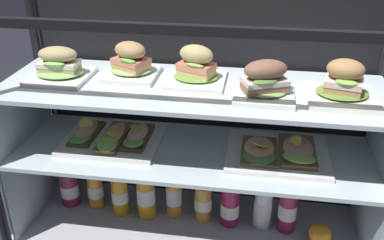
{
  "coord_description": "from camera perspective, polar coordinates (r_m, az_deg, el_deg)",
  "views": [
    {
      "loc": [
        0.2,
        -1.27,
        1.13
      ],
      "look_at": [
        0.0,
        0.0,
        0.48
      ],
      "focal_mm": 40.55,
      "sensor_mm": 36.0,
      "label": 1
    }
  ],
  "objects": [
    {
      "name": "ground_plane",
      "position": [
        1.72,
        -0.0,
        -14.72
      ],
      "size": [
        6.0,
        6.0,
        0.02
      ],
      "primitive_type": "cube",
      "color": "black",
      "rests_on": "ground"
    },
    {
      "name": "case_base_deck",
      "position": [
        1.7,
        -0.0,
        -14.09
      ],
      "size": [
        1.3,
        0.45,
        0.03
      ],
      "primitive_type": "cube",
      "color": "#B3B6BE",
      "rests_on": "ground"
    },
    {
      "name": "case_frame",
      "position": [
        1.56,
        0.74,
        1.65
      ],
      "size": [
        1.3,
        0.45,
        0.86
      ],
      "color": "black",
      "rests_on": "ground"
    },
    {
      "name": "riser_lower_tier",
      "position": [
        1.6,
        -0.0,
        -9.4
      ],
      "size": [
        1.23,
        0.38,
        0.31
      ],
      "color": "silver",
      "rests_on": "case_base_deck"
    },
    {
      "name": "shelf_lower_glass",
      "position": [
        1.5,
        -0.0,
        -4.34
      ],
      "size": [
        1.25,
        0.4,
        0.01
      ],
      "primitive_type": "cube",
      "color": "silver",
      "rests_on": "riser_lower_tier"
    },
    {
      "name": "riser_upper_tier",
      "position": [
        1.45,
        -0.0,
        -0.25
      ],
      "size": [
        1.23,
        0.38,
        0.23
      ],
      "color": "silver",
      "rests_on": "shelf_lower_glass"
    },
    {
      "name": "shelf_upper_glass",
      "position": [
        1.4,
        -0.0,
        4.15
      ],
      "size": [
        1.25,
        0.4,
        0.01
      ],
      "primitive_type": "cube",
      "color": "silver",
      "rests_on": "riser_upper_tier"
    },
    {
      "name": "plated_roll_sandwich_far_right",
      "position": [
        1.51,
        -17.08,
        6.61
      ],
      "size": [
        0.19,
        0.19,
        0.11
      ],
      "color": "white",
      "rests_on": "shelf_upper_glass"
    },
    {
      "name": "plated_roll_sandwich_far_left",
      "position": [
        1.47,
        -8.02,
        7.33
      ],
      "size": [
        0.17,
        0.17,
        0.12
      ],
      "color": "white",
      "rests_on": "shelf_upper_glass"
    },
    {
      "name": "plated_roll_sandwich_mid_left",
      "position": [
        1.42,
        0.56,
        6.77
      ],
      "size": [
        0.19,
        0.19,
        0.12
      ],
      "color": "white",
      "rests_on": "shelf_upper_glass"
    },
    {
      "name": "plated_roll_sandwich_center",
      "position": [
        1.31,
        9.53,
        4.83
      ],
      "size": [
        0.18,
        0.18,
        0.12
      ],
      "color": "white",
      "rests_on": "shelf_upper_glass"
    },
    {
      "name": "plated_roll_sandwich_right_of_center",
      "position": [
        1.36,
        19.26,
        4.25
      ],
      "size": [
        0.2,
        0.2,
        0.13
      ],
      "color": "white",
      "rests_on": "shelf_upper_glass"
    },
    {
      "name": "open_sandwich_tray_mid_left",
      "position": [
        1.57,
        -10.36,
        -2.26
      ],
      "size": [
        0.34,
        0.29,
        0.07
      ],
      "color": "white",
      "rests_on": "shelf_lower_glass"
    },
    {
      "name": "open_sandwich_tray_near_left_corner",
      "position": [
        1.49,
        11.33,
        -4.2
      ],
      "size": [
        0.34,
        0.28,
        0.06
      ],
      "color": "white",
      "rests_on": "shelf_lower_glass"
    },
    {
      "name": "juice_bottle_front_fourth",
      "position": [
        1.82,
        -15.81,
        -8.49
      ],
      "size": [
        0.07,
        0.07,
        0.19
      ],
      "color": "#902649",
      "rests_on": "case_base_deck"
    },
    {
      "name": "juice_bottle_front_left_end",
      "position": [
        1.78,
        -12.6,
        -8.59
      ],
      "size": [
        0.06,
        0.06,
        0.23
      ],
      "color": "orange",
      "rests_on": "case_base_deck"
    },
    {
      "name": "juice_bottle_front_right_end",
      "position": [
        1.72,
        -9.47,
        -9.43
      ],
      "size": [
        0.07,
        0.07,
        0.23
      ],
      "color": "orange",
      "rests_on": "case_base_deck"
    },
    {
      "name": "juice_bottle_near_post",
      "position": [
        1.69,
        -6.08,
        -9.7
      ],
      "size": [
        0.07,
        0.07,
        0.24
      ],
      "color": "orange",
      "rests_on": "case_base_deck"
    },
    {
      "name": "juice_bottle_tucked_behind",
      "position": [
        1.69,
        -2.39,
        -9.42
      ],
      "size": [
        0.06,
        0.06,
        0.25
      ],
      "color": "orange",
      "rests_on": "case_base_deck"
    },
    {
      "name": "juice_bottle_back_center",
      "position": [
        1.68,
        1.49,
        -10.63
      ],
      "size": [
        0.07,
        0.07,
        0.21
      ],
      "color": "gold",
      "rests_on": "case_base_deck"
    },
    {
      "name": "juice_bottle_front_middle",
      "position": [
        1.66,
        5.04,
        -10.92
      ],
      "size": [
        0.07,
        0.07,
        0.23
      ],
      "color": "#A21945",
      "rests_on": "case_base_deck"
    },
    {
      "name": "juice_bottle_back_right",
      "position": [
        1.66,
        9.34,
        -10.87
      ],
      "size": [
        0.07,
        0.07,
        0.24
      ],
      "color": "white",
      "rests_on": "case_base_deck"
    },
    {
      "name": "juice_bottle_back_left",
      "position": [
        1.66,
        12.49,
        -11.3
      ],
      "size": [
        0.07,
        0.07,
        0.23
      ],
      "color": "#982144",
      "rests_on": "case_base_deck"
    },
    {
      "name": "orange_fruit_beside_bottles",
      "position": [
        1.66,
        16.5,
        -14.15
      ],
      "size": [
        0.08,
        0.08,
        0.08
      ],
      "primitive_type": "sphere",
      "color": "orange",
      "rests_on": "case_base_deck"
    }
  ]
}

